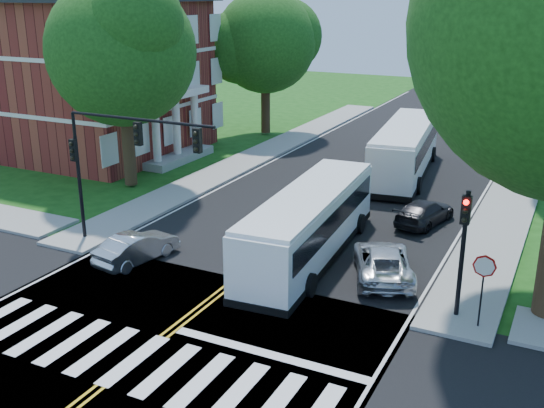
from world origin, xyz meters
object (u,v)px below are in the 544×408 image
Objects in this scene: hatchback at (137,247)px; dark_sedan at (424,212)px; suv at (383,262)px; signal_nw at (118,150)px; bus_lead at (310,223)px; signal_ne at (464,238)px; bus_follow at (405,149)px.

hatchback is 13.59m from dark_sedan.
signal_nw is at bearing -10.74° from suv.
signal_nw reaches higher than bus_lead.
signal_nw is 1.62× the size of signal_ne.
bus_follow is 2.65× the size of suv.
bus_lead is at bearing -140.43° from hatchback.
bus_follow is (7.67, 16.87, -2.74)m from signal_nw.
dark_sedan is at bearing -124.45° from hatchback.
signal_ne is 0.36× the size of bus_follow.
bus_lead is 3.01× the size of hatchback.
dark_sedan is at bearing 110.05° from signal_ne.
bus_follow is 15.10m from suv.
signal_ne is at bearing 154.28° from bus_lead.
signal_nw is at bearing 15.50° from bus_lead.
dark_sedan is (3.17, -8.04, -1.05)m from bus_follow.
signal_ne is at bearing 122.59° from dark_sedan.
signal_nw is at bearing -23.29° from hatchback.
hatchback is at bearing -4.31° from suv.
bus_lead is at bearing -30.44° from suv.
bus_follow reaches higher than bus_lead.
hatchback is at bearing -176.02° from signal_ne.
suv is at bearing 146.59° from signal_ne.
signal_ne is at bearing 0.05° from signal_nw.
suv is at bearing 167.63° from bus_lead.
suv is at bearing 102.46° from dark_sedan.
signal_ne is (14.06, 0.01, -1.41)m from signal_nw.
hatchback is (-6.33, -17.75, -1.01)m from bus_follow.
bus_lead is (7.50, 2.64, -2.85)m from signal_nw.
bus_lead is 0.93× the size of bus_follow.
signal_nw is 1.56× the size of suv.
hatchback is at bearing 25.77° from bus_lead.
signal_nw is 4.07m from hatchback.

